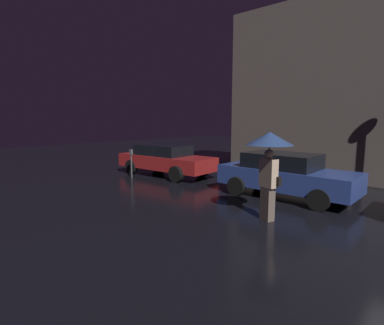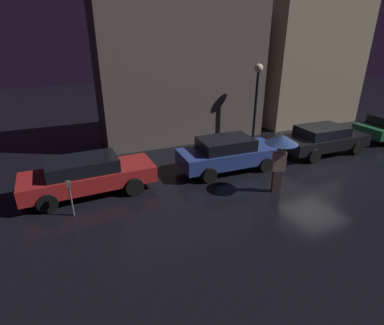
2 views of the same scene
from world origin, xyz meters
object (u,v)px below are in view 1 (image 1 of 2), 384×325
Objects in this scene: parked_car_red at (165,159)px; pedestrian_with_umbrella at (269,150)px; parked_car_blue at (285,174)px; parking_meter at (131,160)px.

pedestrian_with_umbrella is at bearing -24.34° from parked_car_red.
pedestrian_with_umbrella is (0.67, -2.49, 1.02)m from parked_car_blue.
parked_car_red is 3.80× the size of parking_meter.
parked_car_red is at bearing -179.54° from parked_car_blue.
parking_meter is at bearing 11.63° from pedestrian_with_umbrella.
parked_car_red is 5.74m from parked_car_blue.
parking_meter is at bearing -117.60° from parked_car_red.
parked_car_red is 1.08× the size of parked_car_blue.
pedestrian_with_umbrella is (6.40, -2.62, 1.03)m from parked_car_red.
parked_car_blue is 3.53× the size of parking_meter.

